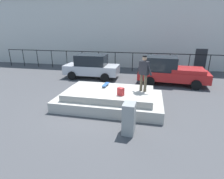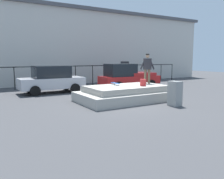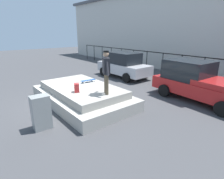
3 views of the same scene
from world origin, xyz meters
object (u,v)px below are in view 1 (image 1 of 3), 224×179
(car_silver_sedan_near, at_px, (92,66))
(car_red_pickup_mid, at_px, (170,71))
(utility_box, at_px, (129,118))
(skateboarder, at_px, (144,71))
(backpack, at_px, (121,92))
(skateboard, at_px, (106,84))

(car_silver_sedan_near, xyz_separation_m, car_red_pickup_mid, (5.86, -0.42, 0.02))
(car_red_pickup_mid, relative_size, utility_box, 4.00)
(car_silver_sedan_near, bearing_deg, utility_box, -62.37)
(skateboarder, height_order, backpack, skateboarder)
(skateboarder, bearing_deg, utility_box, -98.07)
(skateboarder, relative_size, backpack, 4.66)
(skateboarder, xyz_separation_m, backpack, (-0.96, -0.83, -0.81))
(car_silver_sedan_near, bearing_deg, skateboard, -63.25)
(car_red_pickup_mid, bearing_deg, backpack, -116.54)
(car_red_pickup_mid, bearing_deg, utility_box, -106.11)
(skateboard, bearing_deg, backpack, -49.52)
(backpack, relative_size, utility_box, 0.31)
(skateboarder, bearing_deg, backpack, -139.31)
(skateboarder, distance_m, car_silver_sedan_near, 6.47)
(skateboard, distance_m, car_red_pickup_mid, 5.42)
(skateboarder, distance_m, utility_box, 2.86)
(skateboard, xyz_separation_m, car_red_pickup_mid, (3.62, 4.04, -0.00))
(backpack, xyz_separation_m, utility_box, (0.60, -1.73, -0.41))
(car_silver_sedan_near, bearing_deg, backpack, -60.01)
(car_red_pickup_mid, bearing_deg, skateboard, -131.82)
(car_red_pickup_mid, distance_m, utility_box, 7.24)
(skateboarder, xyz_separation_m, car_red_pickup_mid, (1.65, 4.40, -0.90))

